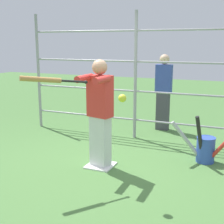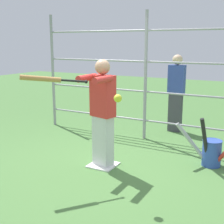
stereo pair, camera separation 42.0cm
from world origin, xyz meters
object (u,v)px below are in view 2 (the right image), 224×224
(batter, at_px, (102,110))
(bystander_behind_fence, at_px, (176,92))
(baseball_bat_swinging, at_px, (47,79))
(softball_in_flight, at_px, (118,98))
(bat_bucket, at_px, (211,151))

(batter, distance_m, bystander_behind_fence, 2.44)
(baseball_bat_swinging, height_order, softball_in_flight, baseball_bat_swinging)
(bat_bucket, bearing_deg, baseball_bat_swinging, 41.57)
(softball_in_flight, distance_m, bystander_behind_fence, 3.14)
(batter, distance_m, bat_bucket, 1.77)
(baseball_bat_swinging, xyz_separation_m, bystander_behind_fence, (-0.71, -3.22, -0.56))
(baseball_bat_swinging, distance_m, softball_in_flight, 0.99)
(softball_in_flight, bearing_deg, bat_bucket, -119.28)
(batter, height_order, bystander_behind_fence, batter)
(batter, distance_m, softball_in_flight, 0.99)
(bystander_behind_fence, bearing_deg, softball_in_flight, 94.73)
(softball_in_flight, relative_size, bystander_behind_fence, 0.06)
(batter, xyz_separation_m, softball_in_flight, (-0.62, 0.69, 0.34))
(baseball_bat_swinging, relative_size, bat_bucket, 0.63)
(baseball_bat_swinging, relative_size, bystander_behind_fence, 0.42)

